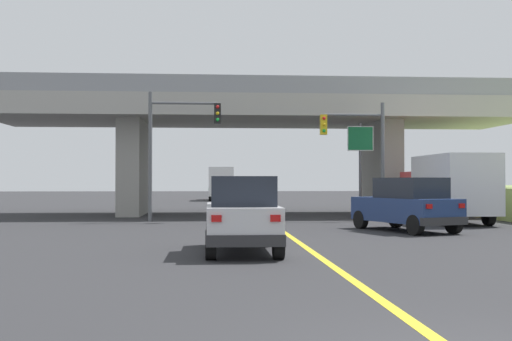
# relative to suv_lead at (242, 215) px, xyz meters

# --- Properties ---
(ground) EXTENTS (160.00, 160.00, 0.00)m
(ground) POSITION_rel_suv_lead_xyz_m (1.89, 19.12, -1.01)
(ground) COLOR #2B2B2D
(overpass_bridge) EXTENTS (29.44, 8.09, 7.24)m
(overpass_bridge) POSITION_rel_suv_lead_xyz_m (1.89, 19.12, 4.22)
(overpass_bridge) COLOR #A8A59E
(overpass_bridge) RESTS_ON ground
(lane_divider_stripe) EXTENTS (0.20, 26.62, 0.01)m
(lane_divider_stripe) POSITION_rel_suv_lead_xyz_m (1.89, 2.85, -1.01)
(lane_divider_stripe) COLOR yellow
(lane_divider_stripe) RESTS_ON ground
(suv_lead) EXTENTS (1.90, 4.30, 2.02)m
(suv_lead) POSITION_rel_suv_lead_xyz_m (0.00, 0.00, 0.00)
(suv_lead) COLOR silver
(suv_lead) RESTS_ON ground
(suv_crossing) EXTENTS (3.36, 4.95, 2.02)m
(suv_crossing) POSITION_rel_suv_lead_xyz_m (6.55, 6.71, 0.00)
(suv_crossing) COLOR navy
(suv_crossing) RESTS_ON ground
(box_truck) EXTENTS (2.33, 7.00, 3.05)m
(box_truck) POSITION_rel_suv_lead_xyz_m (9.97, 11.47, 0.60)
(box_truck) COLOR red
(box_truck) RESTS_ON ground
(sedan_oncoming) EXTENTS (1.98, 4.83, 2.02)m
(sedan_oncoming) POSITION_rel_suv_lead_xyz_m (1.28, 26.57, 0.01)
(sedan_oncoming) COLOR #2D4C33
(sedan_oncoming) RESTS_ON ground
(traffic_signal_nearside) EXTENTS (3.13, 0.36, 5.67)m
(traffic_signal_nearside) POSITION_rel_suv_lead_xyz_m (6.41, 13.29, 2.62)
(traffic_signal_nearside) COLOR #56595E
(traffic_signal_nearside) RESTS_ON ground
(traffic_signal_farside) EXTENTS (3.40, 0.36, 6.08)m
(traffic_signal_farside) POSITION_rel_suv_lead_xyz_m (-2.58, 13.27, 2.93)
(traffic_signal_farside) COLOR #56595E
(traffic_signal_farside) RESTS_ON ground
(highway_sign) EXTENTS (1.36, 0.17, 4.89)m
(highway_sign) POSITION_rel_suv_lead_xyz_m (6.92, 15.70, 2.54)
(highway_sign) COLOR #56595E
(highway_sign) RESTS_ON ground
(semi_truck_distant) EXTENTS (2.33, 6.98, 3.18)m
(semi_truck_distant) POSITION_rel_suv_lead_xyz_m (0.14, 45.19, 0.65)
(semi_truck_distant) COLOR red
(semi_truck_distant) RESTS_ON ground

